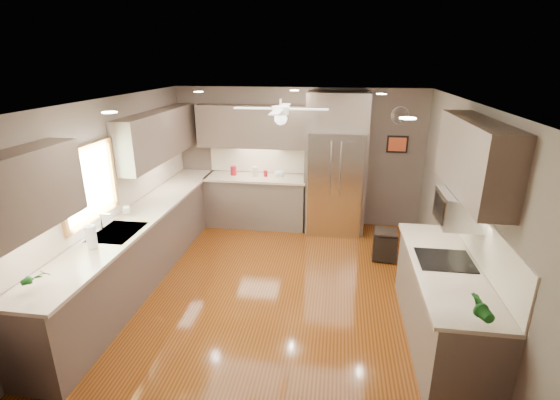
% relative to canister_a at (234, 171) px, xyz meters
% --- Properties ---
extents(floor, '(5.00, 5.00, 0.00)m').
position_rel_canister_a_xyz_m(floor, '(1.16, -2.24, -1.02)').
color(floor, '#462109').
rests_on(floor, ground).
extents(ceiling, '(5.00, 5.00, 0.00)m').
position_rel_canister_a_xyz_m(ceiling, '(1.16, -2.24, 1.48)').
color(ceiling, white).
rests_on(ceiling, ground).
extents(wall_back, '(4.50, 0.00, 4.50)m').
position_rel_canister_a_xyz_m(wall_back, '(1.16, 0.26, 0.23)').
color(wall_back, brown).
rests_on(wall_back, ground).
extents(wall_front, '(4.50, 0.00, 4.50)m').
position_rel_canister_a_xyz_m(wall_front, '(1.16, -4.74, 0.23)').
color(wall_front, brown).
rests_on(wall_front, ground).
extents(wall_left, '(0.00, 5.00, 5.00)m').
position_rel_canister_a_xyz_m(wall_left, '(-1.09, -2.24, 0.23)').
color(wall_left, brown).
rests_on(wall_left, ground).
extents(wall_right, '(0.00, 5.00, 5.00)m').
position_rel_canister_a_xyz_m(wall_right, '(3.41, -2.24, 0.23)').
color(wall_right, brown).
rests_on(wall_right, ground).
extents(canister_a, '(0.14, 0.14, 0.18)m').
position_rel_canister_a_xyz_m(canister_a, '(0.00, 0.00, 0.00)').
color(canister_a, maroon).
rests_on(canister_a, back_run).
extents(canister_c, '(0.11, 0.11, 0.17)m').
position_rel_canister_a_xyz_m(canister_c, '(0.41, -0.02, 0.01)').
color(canister_c, '#C2B892').
rests_on(canister_c, back_run).
extents(canister_d, '(0.08, 0.08, 0.11)m').
position_rel_canister_a_xyz_m(canister_d, '(0.60, -0.02, -0.02)').
color(canister_d, maroon).
rests_on(canister_d, back_run).
extents(soap_bottle, '(0.11, 0.11, 0.18)m').
position_rel_canister_a_xyz_m(soap_bottle, '(-0.92, -2.19, 0.01)').
color(soap_bottle, white).
rests_on(soap_bottle, left_run).
extents(potted_plant_left, '(0.17, 0.14, 0.27)m').
position_rel_canister_a_xyz_m(potted_plant_left, '(-0.79, -4.09, 0.05)').
color(potted_plant_left, '#164F18').
rests_on(potted_plant_left, left_run).
extents(potted_plant_right, '(0.19, 0.17, 0.29)m').
position_rel_canister_a_xyz_m(potted_plant_right, '(3.08, -4.03, 0.07)').
color(potted_plant_right, '#164F18').
rests_on(potted_plant_right, right_run).
extents(bowl, '(0.23, 0.23, 0.05)m').
position_rel_canister_a_xyz_m(bowl, '(0.85, -0.02, -0.06)').
color(bowl, '#C2B892').
rests_on(bowl, back_run).
extents(left_run, '(0.65, 4.70, 1.45)m').
position_rel_canister_a_xyz_m(left_run, '(-0.80, -2.09, -0.54)').
color(left_run, brown).
rests_on(left_run, ground).
extents(back_run, '(1.85, 0.65, 1.45)m').
position_rel_canister_a_xyz_m(back_run, '(0.43, -0.03, -0.54)').
color(back_run, brown).
rests_on(back_run, ground).
extents(uppers, '(4.50, 4.70, 0.95)m').
position_rel_canister_a_xyz_m(uppers, '(0.42, -1.53, 0.85)').
color(uppers, brown).
rests_on(uppers, wall_left).
extents(window, '(0.05, 1.12, 0.92)m').
position_rel_canister_a_xyz_m(window, '(-1.06, -2.74, 0.53)').
color(window, '#BFF2B2').
rests_on(window, wall_left).
extents(sink, '(0.50, 0.70, 0.32)m').
position_rel_canister_a_xyz_m(sink, '(-0.77, -2.74, -0.11)').
color(sink, silver).
rests_on(sink, left_run).
extents(refrigerator, '(1.06, 0.75, 2.45)m').
position_rel_canister_a_xyz_m(refrigerator, '(1.86, -0.08, 0.17)').
color(refrigerator, silver).
rests_on(refrigerator, ground).
extents(right_run, '(0.70, 2.20, 1.45)m').
position_rel_canister_a_xyz_m(right_run, '(3.09, -3.04, -0.54)').
color(right_run, brown).
rests_on(right_run, ground).
extents(microwave, '(0.43, 0.55, 0.34)m').
position_rel_canister_a_xyz_m(microwave, '(3.18, -2.79, 0.46)').
color(microwave, silver).
rests_on(microwave, wall_right).
extents(ceiling_fan, '(1.18, 1.18, 0.32)m').
position_rel_canister_a_xyz_m(ceiling_fan, '(1.16, -1.94, 1.31)').
color(ceiling_fan, white).
rests_on(ceiling_fan, ceiling).
extents(recessed_lights, '(2.84, 3.14, 0.01)m').
position_rel_canister_a_xyz_m(recessed_lights, '(1.12, -1.84, 1.47)').
color(recessed_lights, white).
rests_on(recessed_lights, ceiling).
extents(wall_clock, '(0.30, 0.03, 0.30)m').
position_rel_canister_a_xyz_m(wall_clock, '(2.91, 0.25, 1.03)').
color(wall_clock, white).
rests_on(wall_clock, wall_back).
extents(framed_print, '(0.36, 0.03, 0.30)m').
position_rel_canister_a_xyz_m(framed_print, '(2.91, 0.24, 0.53)').
color(framed_print, black).
rests_on(framed_print, wall_back).
extents(stool, '(0.38, 0.38, 0.45)m').
position_rel_canister_a_xyz_m(stool, '(2.68, -1.13, -0.78)').
color(stool, black).
rests_on(stool, ground).
extents(paper_towel, '(0.11, 0.11, 0.28)m').
position_rel_canister_a_xyz_m(paper_towel, '(-0.81, -3.20, 0.06)').
color(paper_towel, white).
rests_on(paper_towel, left_run).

